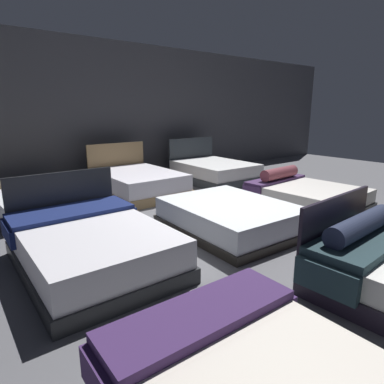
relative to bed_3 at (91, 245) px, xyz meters
The scene contains 8 objects.
ground_plane 2.20m from the bed_3, ahead, with size 18.00×18.00×0.02m, color #5B5B60.
showroom_back_wall 5.14m from the bed_3, 63.69° to the left, with size 18.00×0.06×3.50m, color #47474C.
bed_3 is the anchor object (origin of this frame).
bed_4 2.18m from the bed_3, ahead, with size 1.69×2.10×0.44m.
bed_5 4.34m from the bed_3, ahead, with size 1.74×2.09×0.67m.
bed_6 2.74m from the bed_3, 89.54° to the left, with size 1.59×2.00×0.51m.
bed_7 3.47m from the bed_3, 52.15° to the left, with size 1.56×2.12×1.06m.
bed_8 5.18m from the bed_3, 31.89° to the left, with size 1.64×2.12×1.06m.
Camera 1 is at (-3.49, -3.75, 1.85)m, focal length 30.89 mm.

